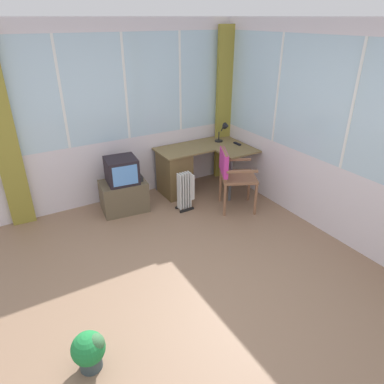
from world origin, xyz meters
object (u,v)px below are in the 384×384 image
(desk_lamp, at_px, (225,129))
(potted_plant, at_px, (89,350))
(desk, at_px, (179,170))
(space_heater, at_px, (186,191))
(tv_on_stand, at_px, (123,188))
(tv_remote, at_px, (237,144))
(wooden_armchair, at_px, (231,171))

(desk_lamp, height_order, potted_plant, desk_lamp)
(desk, height_order, space_heater, desk)
(tv_on_stand, height_order, potted_plant, tv_on_stand)
(tv_remote, distance_m, wooden_armchair, 0.82)
(desk_lamp, xyz_separation_m, wooden_armchair, (-0.46, -0.81, -0.33))
(tv_on_stand, relative_size, space_heater, 1.40)
(desk_lamp, xyz_separation_m, tv_on_stand, (-1.81, -0.08, -0.57))
(tv_remote, distance_m, tv_on_stand, 1.95)
(wooden_armchair, distance_m, tv_on_stand, 1.56)
(tv_remote, relative_size, wooden_armchair, 0.17)
(desk_lamp, distance_m, space_heater, 1.30)
(potted_plant, bearing_deg, tv_on_stand, 63.26)
(desk, height_order, desk_lamp, desk_lamp)
(space_heater, bearing_deg, desk, 71.63)
(desk, bearing_deg, tv_remote, -14.00)
(space_heater, bearing_deg, desk_lamp, 26.56)
(desk, xyz_separation_m, desk_lamp, (0.85, -0.01, 0.53))
(wooden_armchair, relative_size, potted_plant, 2.58)
(potted_plant, bearing_deg, desk_lamp, 38.98)
(space_heater, bearing_deg, tv_on_stand, 151.64)
(desk, xyz_separation_m, space_heater, (-0.17, -0.52, -0.10))
(desk, bearing_deg, desk_lamp, -0.73)
(tv_remote, relative_size, space_heater, 0.26)
(space_heater, bearing_deg, potted_plant, -135.88)
(desk, relative_size, wooden_armchair, 1.54)
(tv_remote, bearing_deg, space_heater, -166.04)
(wooden_armchair, bearing_deg, potted_plant, -147.64)
(tv_remote, height_order, tv_on_stand, tv_on_stand)
(potted_plant, bearing_deg, desk, 48.62)
(potted_plant, bearing_deg, space_heater, 44.12)
(desk_lamp, bearing_deg, wooden_armchair, -119.27)
(tv_remote, distance_m, space_heater, 1.23)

